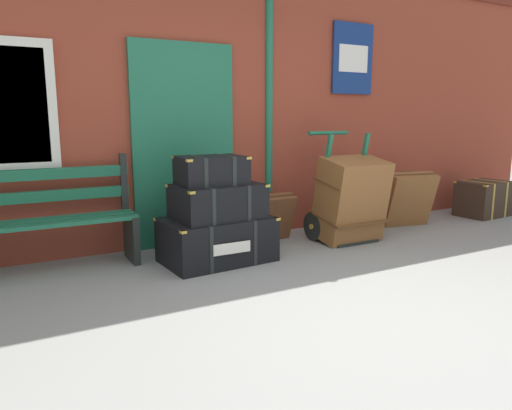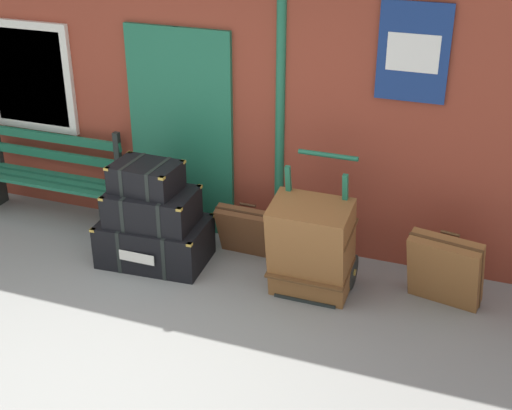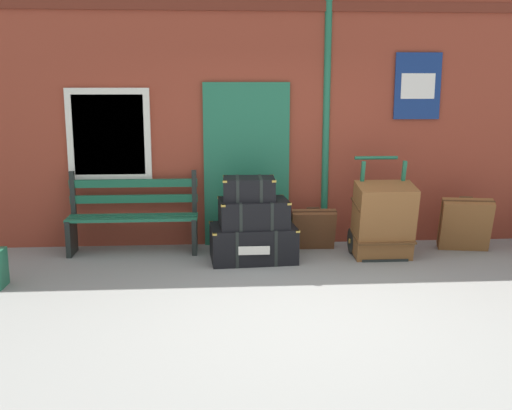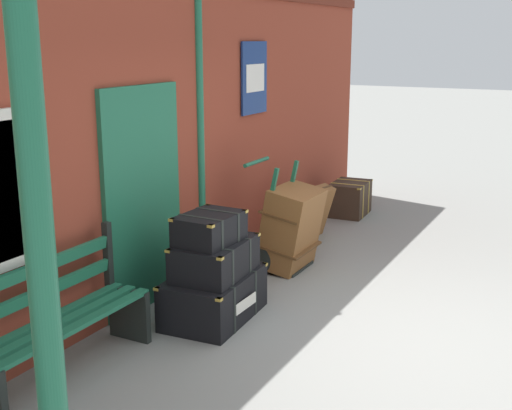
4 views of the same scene
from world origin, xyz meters
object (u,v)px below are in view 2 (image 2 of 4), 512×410
Objects in this scene: steamer_trunk_middle at (152,207)px; porters_trolley at (316,258)px; large_brown_trunk at (311,248)px; suitcase_olive at (445,270)px; steamer_trunk_base at (155,241)px; suitcase_charcoal at (247,231)px; steamer_trunk_top at (146,177)px; platform_bench at (51,178)px.

steamer_trunk_middle is 0.71× the size of porters_trolley.
large_brown_trunk is at bearing -90.00° from porters_trolley.
suitcase_olive is (1.12, 0.25, -0.13)m from large_brown_trunk.
steamer_trunk_base is at bearing 112.65° from steamer_trunk_middle.
porters_trolley is 1.27× the size of large_brown_trunk.
steamer_trunk_base is 1.51× the size of suitcase_olive.
porters_trolley is 0.82m from suitcase_charcoal.
steamer_trunk_top is at bearing -175.61° from porters_trolley.
steamer_trunk_base is 0.66m from steamer_trunk_top.
platform_bench is 1.56m from steamer_trunk_middle.
platform_bench reaches higher than steamer_trunk_base.
large_brown_trunk is (1.61, -0.05, -0.40)m from steamer_trunk_top.
steamer_trunk_top reaches higher than suitcase_olive.
steamer_trunk_middle reaches higher than suitcase_charcoal.
steamer_trunk_top reaches higher than suitcase_charcoal.
suitcase_olive is 1.22× the size of suitcase_charcoal.
suitcase_charcoal is at bearing 25.00° from steamer_trunk_top.
steamer_trunk_top is at bearing -17.99° from platform_bench.
steamer_trunk_base is at bearing -17.64° from platform_bench.
suitcase_charcoal is at bearing -1.81° from platform_bench.
suitcase_olive is at bearing -3.67° from platform_bench.
platform_bench is 2.80× the size of suitcase_charcoal.
porters_trolley is (3.03, -0.34, -0.17)m from platform_bench.
platform_bench is 1.52× the size of steamer_trunk_base.
porters_trolley is at bearing 4.39° from steamer_trunk_top.
suitcase_charcoal is (-0.77, 0.27, -0.00)m from porters_trolley.
steamer_trunk_base is 1.25× the size of steamer_trunk_middle.
steamer_trunk_top is 0.89× the size of suitcase_olive.
steamer_trunk_base is at bearing 178.32° from large_brown_trunk.
suitcase_charcoal is at bearing 150.32° from large_brown_trunk.
platform_bench is at bearing 162.36° from steamer_trunk_base.
steamer_trunk_base is 1.57m from porters_trolley.
steamer_trunk_base is 1.12× the size of large_brown_trunk.
steamer_trunk_top is (-0.05, 0.02, 0.29)m from steamer_trunk_middle.
large_brown_trunk is 0.91m from suitcase_charcoal.
suitcase_olive is at bearing 4.55° from steamer_trunk_middle.
steamer_trunk_base is at bearing -175.28° from porters_trolley.
steamer_trunk_base is (1.47, -0.47, -0.23)m from platform_bench.
porters_trolley is at bearing 5.21° from steamer_trunk_middle.
suitcase_charcoal is (-0.77, 0.44, -0.20)m from large_brown_trunk.
platform_bench is at bearing 178.19° from suitcase_charcoal.
steamer_trunk_middle is at bearing -67.35° from steamer_trunk_base.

